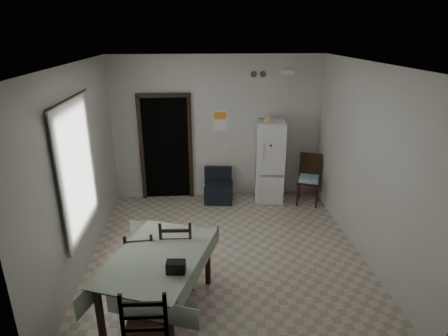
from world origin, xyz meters
TOP-DOWN VIEW (x-y plane):
  - ground at (0.00, 0.00)m, footprint 4.50×4.50m
  - ceiling at (0.00, 0.00)m, footprint 4.20×4.50m
  - wall_back at (0.00, 2.25)m, footprint 4.20×0.02m
  - wall_front at (0.00, -2.25)m, footprint 4.20×0.02m
  - wall_left at (-2.10, 0.00)m, footprint 0.02×4.50m
  - wall_right at (2.10, 0.00)m, footprint 0.02×4.50m
  - doorway at (-1.05, 2.45)m, footprint 1.06×0.52m
  - window_recess at (-2.15, -0.20)m, footprint 0.10×1.20m
  - curtain at (-2.04, -0.20)m, footprint 0.02×1.45m
  - curtain_rod at (-2.03, -0.20)m, footprint 0.02×1.60m
  - calendar at (0.05, 2.24)m, footprint 0.28×0.02m
  - calendar_image at (0.05, 2.23)m, footprint 0.24×0.01m
  - light_switch at (0.15, 2.24)m, footprint 0.08×0.02m
  - vent_left at (0.70, 2.23)m, footprint 0.12×0.03m
  - vent_right at (0.88, 2.23)m, footprint 0.12×0.03m
  - emergency_light at (1.35, 2.21)m, footprint 0.25×0.07m
  - fridge at (1.02, 1.93)m, footprint 0.61×0.61m
  - tan_cone at (0.95, 1.91)m, footprint 0.22×0.22m
  - navy_seat at (-0.00, 1.93)m, footprint 0.62×0.61m
  - corner_chair at (1.79, 1.71)m, footprint 0.56×0.56m
  - dining_table at (-0.91, -1.23)m, footprint 1.47×1.79m
  - black_bag at (-0.68, -1.58)m, footprint 0.22×0.14m
  - dining_chair_far_left at (-1.20, -0.74)m, footprint 0.40×0.40m
  - dining_chair_far_right at (-0.71, -0.68)m, footprint 0.46×0.46m
  - dining_chair_near_head at (-0.94, -2.08)m, footprint 0.48×0.48m

SIDE VIEW (x-z plane):
  - ground at x=0.00m, z-range 0.00..0.00m
  - navy_seat at x=0.00m, z-range 0.00..0.68m
  - dining_table at x=-0.91m, z-range 0.00..0.81m
  - dining_chair_far_left at x=-1.20m, z-range 0.00..0.89m
  - corner_chair at x=1.79m, z-range 0.00..1.01m
  - dining_chair_far_right at x=-0.71m, z-range 0.00..1.03m
  - dining_chair_near_head at x=-0.94m, z-range 0.00..1.09m
  - fridge at x=1.02m, z-range 0.00..1.67m
  - black_bag at x=-0.68m, z-range 0.81..0.94m
  - doorway at x=-1.05m, z-range -0.05..2.17m
  - light_switch at x=0.15m, z-range 1.04..1.16m
  - wall_back at x=0.00m, z-range 0.00..2.90m
  - wall_front at x=0.00m, z-range 0.00..2.90m
  - wall_left at x=-2.10m, z-range 0.00..2.90m
  - wall_right at x=2.10m, z-range 0.00..2.90m
  - window_recess at x=-2.15m, z-range 0.75..2.35m
  - curtain at x=-2.04m, z-range 0.62..2.48m
  - calendar at x=0.05m, z-range 1.42..1.82m
  - calendar_image at x=0.05m, z-range 1.65..1.79m
  - tan_cone at x=0.95m, z-range 1.67..1.83m
  - curtain_rod at x=-2.03m, z-range 2.49..2.51m
  - vent_left at x=0.70m, z-range 2.46..2.58m
  - vent_right at x=0.88m, z-range 2.46..2.58m
  - emergency_light at x=1.35m, z-range 2.50..2.59m
  - ceiling at x=0.00m, z-range 2.89..2.91m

